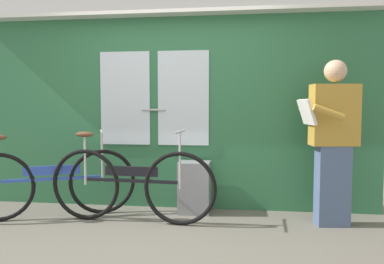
{
  "coord_description": "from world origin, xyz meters",
  "views": [
    {
      "loc": [
        0.82,
        -3.24,
        1.22
      ],
      "look_at": [
        0.31,
        0.7,
        0.94
      ],
      "focal_mm": 35.35,
      "sensor_mm": 36.0,
      "label": 1
    }
  ],
  "objects_px": {
    "bicycle_leaning_behind": "(131,184)",
    "trash_bin_by_wall": "(194,187)",
    "bicycle_near_door": "(51,182)",
    "passenger_reading_newspaper": "(333,139)"
  },
  "relations": [
    {
      "from": "bicycle_near_door",
      "to": "trash_bin_by_wall",
      "type": "distance_m",
      "value": 1.57
    },
    {
      "from": "bicycle_leaning_behind",
      "to": "bicycle_near_door",
      "type": "bearing_deg",
      "value": -179.76
    },
    {
      "from": "passenger_reading_newspaper",
      "to": "trash_bin_by_wall",
      "type": "xyz_separation_m",
      "value": [
        -1.44,
        0.27,
        -0.59
      ]
    },
    {
      "from": "bicycle_leaning_behind",
      "to": "trash_bin_by_wall",
      "type": "relative_size",
      "value": 3.07
    },
    {
      "from": "passenger_reading_newspaper",
      "to": "trash_bin_by_wall",
      "type": "height_order",
      "value": "passenger_reading_newspaper"
    },
    {
      "from": "bicycle_near_door",
      "to": "trash_bin_by_wall",
      "type": "relative_size",
      "value": 2.85
    },
    {
      "from": "bicycle_leaning_behind",
      "to": "passenger_reading_newspaper",
      "type": "relative_size",
      "value": 1.07
    },
    {
      "from": "bicycle_leaning_behind",
      "to": "trash_bin_by_wall",
      "type": "height_order",
      "value": "bicycle_leaning_behind"
    },
    {
      "from": "passenger_reading_newspaper",
      "to": "trash_bin_by_wall",
      "type": "distance_m",
      "value": 1.58
    },
    {
      "from": "bicycle_near_door",
      "to": "passenger_reading_newspaper",
      "type": "relative_size",
      "value": 0.99
    }
  ]
}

